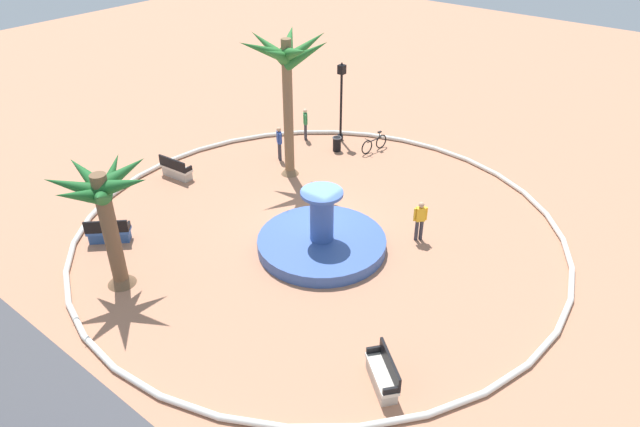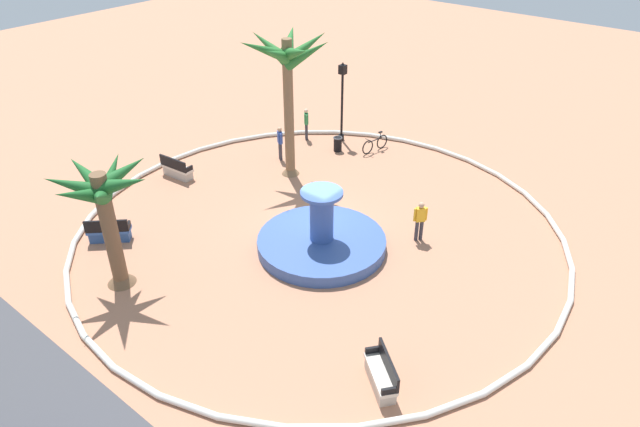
# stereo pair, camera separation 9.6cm
# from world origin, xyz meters

# --- Properties ---
(ground_plane) EXTENTS (80.00, 80.00, 0.00)m
(ground_plane) POSITION_xyz_m (0.00, 0.00, 0.00)
(ground_plane) COLOR tan
(plaza_curb) EXTENTS (18.71, 18.71, 0.20)m
(plaza_curb) POSITION_xyz_m (0.00, 0.00, 0.10)
(plaza_curb) COLOR silver
(plaza_curb) RESTS_ON ground
(fountain) EXTENTS (4.76, 4.76, 2.42)m
(fountain) POSITION_xyz_m (-0.82, 0.88, 0.33)
(fountain) COLOR #38569E
(fountain) RESTS_ON ground
(palm_tree_near_fountain) EXTENTS (3.93, 3.95, 6.43)m
(palm_tree_near_fountain) POSITION_xyz_m (3.99, -2.84, 4.94)
(palm_tree_near_fountain) COLOR brown
(palm_tree_near_fountain) RESTS_ON ground
(palm_tree_by_curb) EXTENTS (3.32, 3.34, 4.46)m
(palm_tree_by_curb) POSITION_xyz_m (3.23, 6.75, 3.18)
(palm_tree_by_curb) COLOR brown
(palm_tree_by_curb) RESTS_ON ground
(bench_east) EXTENTS (1.50, 1.47, 1.00)m
(bench_east) POSITION_xyz_m (5.73, 5.51, 0.35)
(bench_east) COLOR #335BA8
(bench_east) RESTS_ON ground
(bench_west) EXTENTS (1.63, 0.62, 1.00)m
(bench_west) POSITION_xyz_m (7.80, 0.60, 0.35)
(bench_west) COLOR beige
(bench_west) RESTS_ON ground
(bench_north) EXTENTS (1.56, 1.39, 1.00)m
(bench_north) POSITION_xyz_m (-6.18, 4.95, 0.35)
(bench_north) COLOR beige
(bench_north) RESTS_ON ground
(lamppost) EXTENTS (0.32, 0.32, 4.06)m
(lamppost) POSITION_xyz_m (4.45, -7.29, 2.38)
(lamppost) COLOR black
(lamppost) RESTS_ON ground
(trash_bin) EXTENTS (0.46, 0.46, 0.73)m
(trash_bin) POSITION_xyz_m (3.81, -6.14, 0.39)
(trash_bin) COLOR black
(trash_bin) RESTS_ON ground
(bicycle_red_frame) EXTENTS (0.48, 1.70, 0.94)m
(bicycle_red_frame) POSITION_xyz_m (2.36, -7.27, 0.38)
(bicycle_red_frame) COLOR black
(bicycle_red_frame) RESTS_ON ground
(person_cyclist_helmet) EXTENTS (0.39, 0.41, 1.66)m
(person_cyclist_helmet) POSITION_xyz_m (5.90, -6.23, 0.93)
(person_cyclist_helmet) COLOR #33333D
(person_cyclist_helmet) RESTS_ON ground
(person_cyclist_photo) EXTENTS (0.39, 0.42, 1.64)m
(person_cyclist_photo) POSITION_xyz_m (-3.32, -1.86, 0.92)
(person_cyclist_photo) COLOR #33333D
(person_cyclist_photo) RESTS_ON ground
(person_pedestrian_stroll) EXTENTS (0.44, 0.36, 1.67)m
(person_pedestrian_stroll) POSITION_xyz_m (5.37, -3.67, 0.93)
(person_pedestrian_stroll) COLOR #33333D
(person_pedestrian_stroll) RESTS_ON ground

